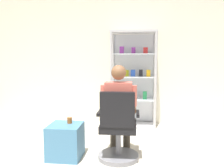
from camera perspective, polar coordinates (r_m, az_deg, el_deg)
The scene contains 6 objects.
back_wall at distance 5.08m, azimuth 0.70°, elevation 6.00°, with size 6.00×0.10×2.70m, color silver.
display_cabinet_main at distance 4.84m, azimuth 5.13°, elevation 1.37°, with size 0.90×0.45×1.90m.
office_chair at distance 3.26m, azimuth 1.48°, elevation -11.39°, with size 0.57×0.56×0.96m.
seated_shopkeeper at distance 3.34m, azimuth 1.69°, elevation -5.31°, with size 0.49×0.57×1.29m.
storage_crate at distance 3.47m, azimuth -11.04°, elevation -13.20°, with size 0.45×0.45×0.47m, color teal.
tea_glass at distance 3.44m, azimuth -10.09°, elevation -8.53°, with size 0.07×0.07×0.08m, color brown.
Camera 1 is at (0.52, -2.06, 1.40)m, focal length 38.30 mm.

